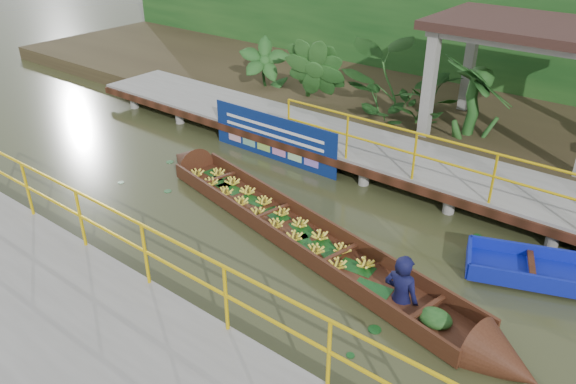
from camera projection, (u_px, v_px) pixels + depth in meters
The scene contains 9 objects.
ground at pixel (249, 219), 11.14m from camera, with size 80.00×80.00×0.00m, color #35371B.
land_strip at pixel (422, 107), 16.21m from camera, with size 30.00×8.00×0.45m, color #302718.
far_dock at pixel (345, 143), 13.27m from camera, with size 16.00×2.06×1.66m.
near_dock at pixel (95, 350), 7.55m from camera, with size 18.00×2.40×1.73m.
pavilion at pixel (533, 40), 12.51m from camera, with size 4.40×3.00×3.00m.
foliage_backdrop at pixel (466, 30), 17.09m from camera, with size 30.00×0.80×4.00m, color #154117.
vendor_boat at pixel (313, 237), 10.14m from camera, with size 9.31×2.82×2.05m.
blue_banner at pixel (273, 138), 13.36m from camera, with size 3.65×0.04×1.14m.
tropical_plants at pixel (456, 110), 13.22m from camera, with size 14.17×1.17×1.47m.
Camera 1 is at (6.54, -7.00, 5.76)m, focal length 35.00 mm.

